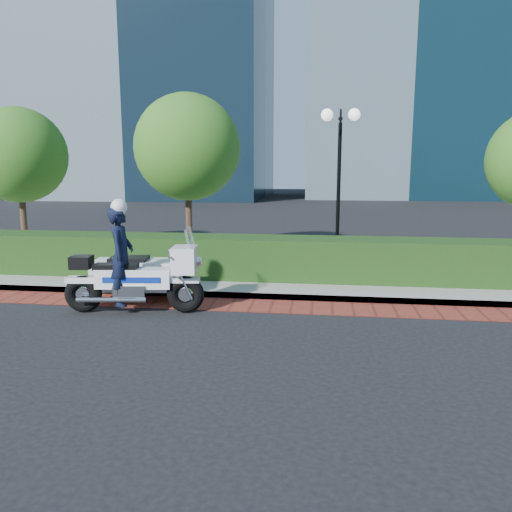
# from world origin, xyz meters

# --- Properties ---
(ground) EXTENTS (120.00, 120.00, 0.00)m
(ground) POSITION_xyz_m (0.00, 0.00, 0.00)
(ground) COLOR black
(ground) RESTS_ON ground
(brick_strip) EXTENTS (60.00, 1.00, 0.01)m
(brick_strip) POSITION_xyz_m (0.00, 1.50, 0.01)
(brick_strip) COLOR maroon
(brick_strip) RESTS_ON ground
(sidewalk) EXTENTS (60.00, 8.00, 0.15)m
(sidewalk) POSITION_xyz_m (0.00, 6.00, 0.07)
(sidewalk) COLOR gray
(sidewalk) RESTS_ON ground
(hedge_main) EXTENTS (18.00, 1.20, 1.00)m
(hedge_main) POSITION_xyz_m (0.00, 3.60, 0.65)
(hedge_main) COLOR black
(hedge_main) RESTS_ON sidewalk
(lamppost) EXTENTS (1.02, 0.70, 4.21)m
(lamppost) POSITION_xyz_m (1.00, 5.20, 2.96)
(lamppost) COLOR black
(lamppost) RESTS_ON sidewalk
(tree_a) EXTENTS (3.00, 3.00, 4.58)m
(tree_a) POSITION_xyz_m (-9.00, 6.50, 3.22)
(tree_a) COLOR #332319
(tree_a) RESTS_ON sidewalk
(tree_b) EXTENTS (3.20, 3.20, 4.89)m
(tree_b) POSITION_xyz_m (-3.50, 6.50, 3.43)
(tree_b) COLOR #332319
(tree_b) RESTS_ON sidewalk
(police_motorcycle) EXTENTS (2.78, 1.98, 2.25)m
(police_motorcycle) POSITION_xyz_m (-3.22, 1.10, 0.77)
(police_motorcycle) COLOR black
(police_motorcycle) RESTS_ON ground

